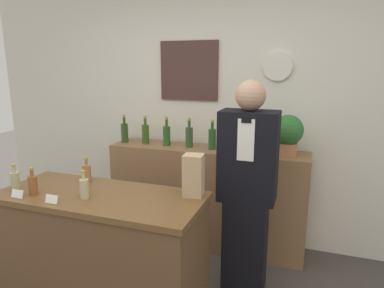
% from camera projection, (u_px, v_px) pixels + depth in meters
% --- Properties ---
extents(back_wall, '(5.20, 0.09, 2.70)m').
position_uv_depth(back_wall, '(209.00, 110.00, 3.51)').
color(back_wall, silver).
rests_on(back_wall, ground_plane).
extents(back_shelf, '(1.95, 0.39, 1.01)m').
position_uv_depth(back_shelf, '(206.00, 197.00, 3.45)').
color(back_shelf, '#8E6642').
rests_on(back_shelf, ground_plane).
extents(display_counter, '(1.43, 0.60, 0.95)m').
position_uv_depth(display_counter, '(104.00, 257.00, 2.43)').
color(display_counter, brown).
rests_on(display_counter, ground_plane).
extents(shopkeeper, '(0.43, 0.27, 1.70)m').
position_uv_depth(shopkeeper, '(247.00, 192.00, 2.63)').
color(shopkeeper, black).
rests_on(shopkeeper, ground_plane).
extents(potted_plant, '(0.27, 0.27, 0.37)m').
position_uv_depth(potted_plant, '(288.00, 133.00, 3.02)').
color(potted_plant, '#B27047').
rests_on(potted_plant, back_shelf).
extents(paper_bag, '(0.14, 0.14, 0.28)m').
position_uv_depth(paper_bag, '(193.00, 175.00, 2.27)').
color(paper_bag, tan).
rests_on(paper_bag, display_counter).
extents(price_card_left, '(0.09, 0.02, 0.06)m').
position_uv_depth(price_card_left, '(17.00, 194.00, 2.25)').
color(price_card_left, white).
rests_on(price_card_left, display_counter).
extents(price_card_right, '(0.09, 0.02, 0.06)m').
position_uv_depth(price_card_right, '(52.00, 199.00, 2.16)').
color(price_card_right, white).
rests_on(price_card_right, display_counter).
extents(counter_bottle_0, '(0.06, 0.06, 0.19)m').
position_uv_depth(counter_bottle_0, '(15.00, 180.00, 2.38)').
color(counter_bottle_0, tan).
rests_on(counter_bottle_0, display_counter).
extents(counter_bottle_1, '(0.06, 0.06, 0.19)m').
position_uv_depth(counter_bottle_1, '(33.00, 184.00, 2.31)').
color(counter_bottle_1, brown).
rests_on(counter_bottle_1, display_counter).
extents(counter_bottle_2, '(0.06, 0.06, 0.19)m').
position_uv_depth(counter_bottle_2, '(87.00, 173.00, 2.56)').
color(counter_bottle_2, '#A16C41').
rests_on(counter_bottle_2, display_counter).
extents(counter_bottle_3, '(0.06, 0.06, 0.19)m').
position_uv_depth(counter_bottle_3, '(84.00, 188.00, 2.24)').
color(counter_bottle_3, tan).
rests_on(counter_bottle_3, display_counter).
extents(shelf_bottle_0, '(0.07, 0.07, 0.29)m').
position_uv_depth(shelf_bottle_0, '(125.00, 132.00, 3.59)').
color(shelf_bottle_0, '#2F4B1F').
rests_on(shelf_bottle_0, back_shelf).
extents(shelf_bottle_1, '(0.07, 0.07, 0.29)m').
position_uv_depth(shelf_bottle_1, '(146.00, 133.00, 3.52)').
color(shelf_bottle_1, '#35561D').
rests_on(shelf_bottle_1, back_shelf).
extents(shelf_bottle_2, '(0.07, 0.07, 0.29)m').
position_uv_depth(shelf_bottle_2, '(167.00, 135.00, 3.44)').
color(shelf_bottle_2, '#2C5821').
rests_on(shelf_bottle_2, back_shelf).
extents(shelf_bottle_3, '(0.07, 0.07, 0.29)m').
position_uv_depth(shelf_bottle_3, '(189.00, 136.00, 3.37)').
color(shelf_bottle_3, '#314F28').
rests_on(shelf_bottle_3, back_shelf).
extents(shelf_bottle_4, '(0.07, 0.07, 0.29)m').
position_uv_depth(shelf_bottle_4, '(212.00, 138.00, 3.28)').
color(shelf_bottle_4, '#275323').
rests_on(shelf_bottle_4, back_shelf).
extents(shelf_bottle_5, '(0.07, 0.07, 0.29)m').
position_uv_depth(shelf_bottle_5, '(237.00, 140.00, 3.22)').
color(shelf_bottle_5, '#285228').
rests_on(shelf_bottle_5, back_shelf).
extents(shelf_bottle_6, '(0.07, 0.07, 0.29)m').
position_uv_depth(shelf_bottle_6, '(262.00, 142.00, 3.12)').
color(shelf_bottle_6, '#325527').
rests_on(shelf_bottle_6, back_shelf).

